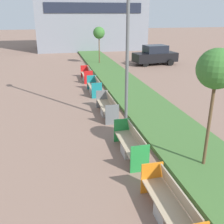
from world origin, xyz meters
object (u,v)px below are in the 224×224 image
street_lamp_post (128,18)px  sapling_tree_near (217,70)px  bench_red_frame (87,75)px  bench_orange_frame (170,208)px  bench_green_frame (131,145)px  bench_grey_frame (108,108)px  bench_teal_frame (95,88)px  sapling_tree_far (99,33)px  parked_car_distant (155,55)px

street_lamp_post → sapling_tree_near: (1.44, -4.16, -1.31)m
bench_red_frame → sapling_tree_near: 13.19m
bench_orange_frame → bench_red_frame: (-0.00, 14.59, -0.00)m
bench_orange_frame → bench_green_frame: same height
bench_grey_frame → bench_teal_frame: bearing=90.1°
bench_red_frame → sapling_tree_far: (2.05, 6.11, 2.60)m
bench_orange_frame → sapling_tree_near: (2.05, 1.89, 2.87)m
bench_orange_frame → bench_red_frame: same height
sapling_tree_near → bench_red_frame: bearing=99.2°
bench_teal_frame → bench_red_frame: (0.00, 3.52, 0.00)m
street_lamp_post → sapling_tree_far: (1.44, 14.66, -1.58)m
bench_green_frame → sapling_tree_far: bearing=83.3°
sapling_tree_far → bench_green_frame: bearing=-96.7°
bench_green_frame → sapling_tree_far: size_ratio=0.63×
bench_orange_frame → bench_teal_frame: bearing=90.0°
bench_grey_frame → street_lamp_post: 4.39m
bench_orange_frame → sapling_tree_near: 4.00m
bench_green_frame → parked_car_distant: parked_car_distant is taller
sapling_tree_far → parked_car_distant: sapling_tree_far is taller
bench_orange_frame → bench_red_frame: 14.59m
bench_grey_frame → bench_red_frame: bearing=90.0°
bench_red_frame → sapling_tree_near: sapling_tree_near is taller
street_lamp_post → parked_car_distant: street_lamp_post is taller
sapling_tree_near → parked_car_distant: size_ratio=0.88×
sapling_tree_near → bench_green_frame: bearing=146.2°
bench_red_frame → sapling_tree_near: size_ratio=0.56×
bench_orange_frame → parked_car_distant: 20.90m
bench_teal_frame → sapling_tree_near: (2.05, -9.19, 2.88)m
bench_grey_frame → parked_car_distant: (7.35, 12.33, 0.54)m
bench_green_frame → bench_grey_frame: same height
bench_green_frame → bench_grey_frame: 3.97m
bench_grey_frame → bench_teal_frame: 3.84m
bench_orange_frame → bench_green_frame: bearing=90.0°
bench_grey_frame → sapling_tree_far: bearing=81.4°
bench_teal_frame → sapling_tree_far: (2.05, 9.63, 2.61)m
bench_orange_frame → sapling_tree_far: bearing=84.3°
bench_green_frame → street_lamp_post: bearing=77.6°
bench_red_frame → sapling_tree_far: sapling_tree_far is taller
bench_green_frame → parked_car_distant: 17.89m
bench_grey_frame → sapling_tree_far: size_ratio=0.68×
parked_car_distant → sapling_tree_near: bearing=-113.1°
sapling_tree_near → sapling_tree_far: (0.00, 18.82, -0.27)m
bench_red_frame → parked_car_distant: bearing=34.0°
sapling_tree_near → bench_orange_frame: bearing=-137.4°
bench_green_frame → sapling_tree_far: sapling_tree_far is taller
sapling_tree_near → sapling_tree_far: 18.82m
sapling_tree_near → parked_car_distant: sapling_tree_near is taller
bench_orange_frame → street_lamp_post: bearing=84.2°
bench_teal_frame → street_lamp_post: bearing=-83.1°
sapling_tree_far → bench_teal_frame: bearing=-102.0°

